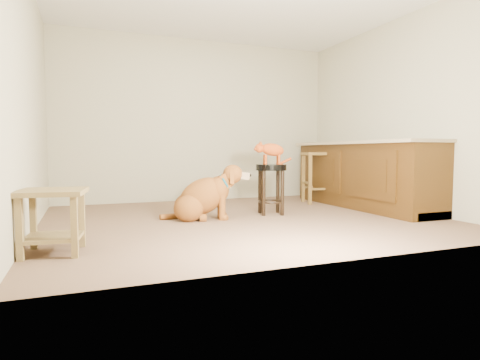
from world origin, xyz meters
name	(u,v)px	position (x,y,z in m)	size (l,w,h in m)	color
floor	(244,218)	(0.00, 0.00, 0.00)	(4.50, 4.00, 0.01)	brown
room_shell	(244,76)	(0.00, 0.00, 1.68)	(4.54, 4.04, 2.62)	#AAA588
cabinet_run	(363,177)	(1.94, 0.30, 0.44)	(0.70, 2.56, 0.94)	#3D250B
padded_stool	(271,179)	(0.44, 0.19, 0.45)	(0.39, 0.39, 0.64)	black
wood_stool	(317,177)	(1.60, 0.95, 0.41)	(0.51, 0.51, 0.79)	brown
side_table	(53,211)	(-2.00, -0.99, 0.33)	(0.54, 0.54, 0.50)	brown
golden_retriever	(203,198)	(-0.47, 0.13, 0.26)	(1.05, 0.60, 0.69)	brown
tabby_kitten	(270,150)	(0.43, 0.20, 0.81)	(0.52, 0.22, 0.32)	#98380F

